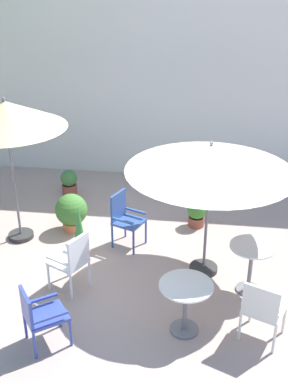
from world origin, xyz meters
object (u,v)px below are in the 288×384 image
Objects in this scene: patio_umbrella_1 at (6,116)px; cafe_table_1 at (186,299)px; cafe_table_0 at (251,260)px; potted_plant_0 at (69,182)px; patio_chair_0 at (72,259)px; potted_plant_4 at (79,232)px; patio_umbrella_0 at (210,159)px; patio_chair_3 at (39,314)px; potted_plant_6 at (197,213)px; potted_plant_5 at (71,211)px; patio_chair_2 at (263,308)px; patio_chair_1 at (125,216)px.

patio_umbrella_1 reaches higher than cafe_table_1.
potted_plant_0 is (-3.51, 2.81, -0.25)m from cafe_table_0.
patio_chair_0 is 0.95m from potted_plant_4.
patio_umbrella_0 is at bearing -5.20° from potted_plant_4.
potted_plant_4 is (-1.81, 1.58, -0.08)m from cafe_table_1.
potted_plant_4 reaches higher than patio_chair_3.
potted_plant_6 is (1.73, 2.18, -0.27)m from patio_chair_0.
potted_plant_5 is at bearing 157.98° from patio_umbrella_0.
patio_umbrella_0 is at bearing -22.02° from potted_plant_5.
patio_chair_3 is (-2.00, -1.89, -1.41)m from patio_umbrella_0.
patio_chair_0 is at bearing -172.53° from cafe_table_0.
potted_plant_4 is at bearing 149.35° from patio_chair_2.
patio_chair_3 is (1.23, -2.48, -1.74)m from patio_umbrella_1.
potted_plant_6 is (-0.17, 1.43, -1.63)m from patio_umbrella_0.
patio_chair_1 reaches higher than cafe_table_0.
patio_chair_1 is at bearing 75.75° from patio_chair_3.
patio_umbrella_1 is at bearing 146.49° from cafe_table_1.
patio_umbrella_1 is 4.59× the size of potted_plant_0.
potted_plant_5 is (-1.03, 0.35, -0.16)m from patio_chair_1.
patio_umbrella_1 is 2.68m from potted_plant_0.
patio_chair_0 is (-1.67, 0.65, 0.03)m from cafe_table_1.
patio_umbrella_1 reaches higher than cafe_table_0.
potted_plant_5 is at bearing 132.51° from cafe_table_1.
cafe_table_0 is 1.52× the size of potted_plant_6.
potted_plant_6 is at bearing 96.60° from patio_umbrella_0.
cafe_table_1 is at bearing -60.57° from patio_chair_1.
patio_chair_1 reaches higher than patio_chair_0.
patio_chair_0 is 1.13× the size of patio_chair_3.
cafe_table_0 is 0.87× the size of potted_plant_4.
patio_umbrella_0 is 2.58× the size of patio_chair_0.
patio_chair_3 reaches higher than potted_plant_5.
patio_umbrella_0 is 2.02m from patio_chair_1.
potted_plant_6 is (3.06, 0.84, -1.95)m from patio_umbrella_1.
patio_chair_0 reaches higher than potted_plant_0.
patio_chair_3 reaches higher than potted_plant_0.
potted_plant_0 is (-3.58, 3.86, -0.23)m from patio_chair_2.
cafe_table_0 is at bearing -31.81° from patio_umbrella_0.
potted_plant_4 is (-2.77, 1.64, -0.09)m from patio_chair_2.
potted_plant_6 is at bearing -19.99° from potted_plant_0.
patio_chair_1 is at bearing 68.81° from patio_chair_0.
patio_umbrella_1 is 3.27× the size of cafe_table_0.
patio_chair_3 is (-2.74, -0.44, -0.04)m from patio_chair_2.
patio_umbrella_1 is at bearing 152.67° from patio_chair_2.
potted_plant_4 is 1.75× the size of potted_plant_6.
cafe_table_1 is at bearing -91.16° from potted_plant_6.
patio_umbrella_0 is at bearing 43.47° from patio_chair_3.
patio_chair_0 reaches higher than potted_plant_4.
patio_chair_1 is (1.86, 0.03, -1.68)m from patio_umbrella_1.
patio_chair_2 is (0.96, -0.06, 0.01)m from cafe_table_1.
cafe_table_0 reaches higher than potted_plant_0.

